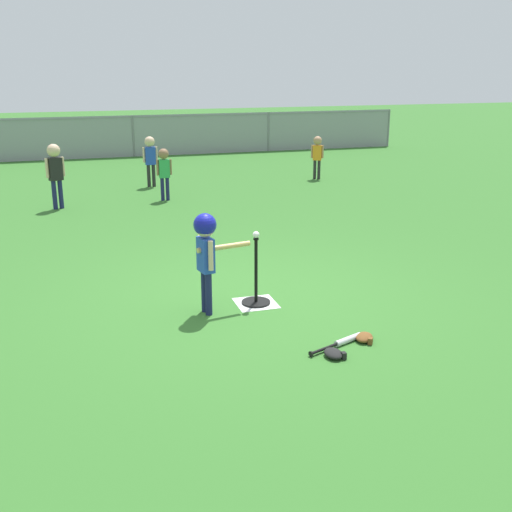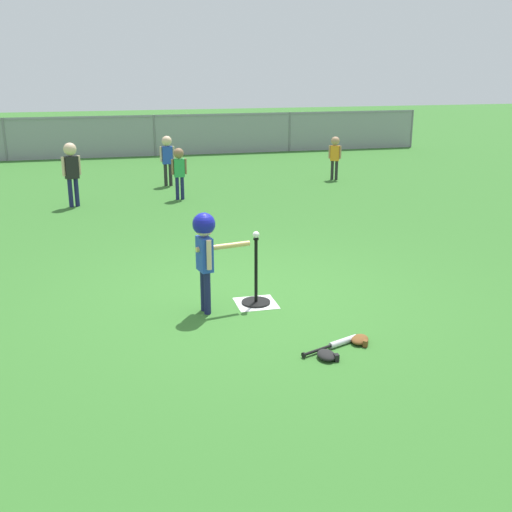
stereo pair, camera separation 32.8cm
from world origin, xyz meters
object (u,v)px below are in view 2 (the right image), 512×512
Objects in this scene: baseball_on_tee at (256,235)px; glove_near_bats at (360,340)px; fielder_near_left at (71,166)px; fielder_deep_right at (179,167)px; glove_by_plate at (327,355)px; fielder_deep_center at (167,154)px; spare_bat_silver at (338,343)px; batter_child at (205,242)px; batting_tee at (256,293)px; fielder_deep_left at (335,152)px.

baseball_on_tee reaches higher than glove_near_bats.
fielder_deep_right is at bearing 4.42° from fielder_near_left.
baseball_on_tee reaches higher than glove_by_plate.
spare_bat_silver is (0.62, -8.48, -0.66)m from fielder_deep_center.
fielder_near_left is (-1.50, 5.70, -0.02)m from batter_child.
batting_tee is 0.77× the size of fielder_deep_left.
baseball_on_tee is 5.74m from fielder_deep_right.
baseball_on_tee is at bearing -89.15° from fielder_deep_right.
glove_by_plate is at bearing -87.18° from fielder_deep_center.
glove_near_bats is (2.78, -6.83, -0.72)m from fielder_near_left.
batting_tee is 0.64× the size of fielder_near_left.
fielder_deep_left is (4.17, 7.16, -0.15)m from batter_child.
fielder_deep_right reaches higher than baseball_on_tee.
fielder_deep_left is at bearing 69.40° from spare_bat_silver.
baseball_on_tee is 7.92m from fielder_deep_left.
fielder_deep_left is 4.41× the size of glove_by_plate.
glove_near_bats is at bearing -67.88° from fielder_near_left.
baseball_on_tee is 1.69m from glove_by_plate.
spare_bat_silver is at bearing 49.04° from glove_by_plate.
baseball_on_tee is 0.58m from batter_child.
baseball_on_tee is 7.22m from fielder_deep_center.
fielder_near_left is at bearing 108.42° from glove_by_plate.
baseball_on_tee is 1.55m from spare_bat_silver.
glove_near_bats is (0.71, -1.24, -0.75)m from baseball_on_tee.
spare_bat_silver is at bearing -69.21° from baseball_on_tee.
baseball_on_tee is at bearing 100.92° from glove_by_plate.
baseball_on_tee is at bearing 119.66° from glove_near_bats.
fielder_deep_right reaches higher than batting_tee.
batting_tee is at bearing 82.87° from baseball_on_tee.
fielder_deep_right is at bearing 85.25° from batter_child.
fielder_deep_right is at bearing 94.60° from spare_bat_silver.
baseball_on_tee is 0.07× the size of fielder_deep_right.
batter_child reaches higher than glove_near_bats.
glove_by_plate reaches higher than spare_bat_silver.
fielder_deep_center is 1.49m from fielder_deep_right.
fielder_near_left is 7.41m from glove_near_bats.
batter_child reaches higher than spare_bat_silver.
baseball_on_tee reaches higher than spare_bat_silver.
fielder_near_left is at bearing 104.72° from batter_child.
baseball_on_tee is at bearing -69.69° from fielder_near_left.
fielder_deep_left is at bearing -2.57° from fielder_deep_center.
fielder_deep_left is at bearing 19.62° from fielder_deep_right.
fielder_deep_center is at bearing 92.82° from glove_by_plate.
baseball_on_tee reaches higher than batting_tee.
fielder_deep_right is 3.67× the size of glove_near_bats.
glove_by_plate is (0.37, -7.22, -0.61)m from fielder_deep_right.
batting_tee is at bearing 119.66° from glove_near_bats.
batter_child is 1.78m from glove_by_plate.
batter_child is 1.71× the size of spare_bat_silver.
fielder_near_left is 4.32× the size of glove_near_bats.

